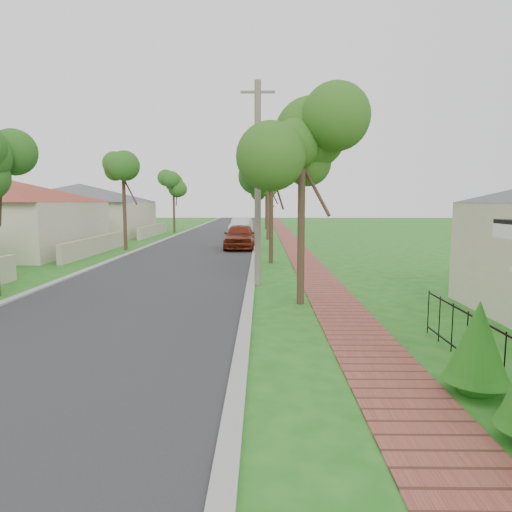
% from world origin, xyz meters
% --- Properties ---
extents(ground, '(160.00, 160.00, 0.00)m').
position_xyz_m(ground, '(0.00, 0.00, 0.00)').
color(ground, '#1F6718').
rests_on(ground, ground).
extents(road, '(7.00, 120.00, 0.02)m').
position_xyz_m(road, '(-3.00, 20.00, 0.00)').
color(road, '#28282B').
rests_on(road, ground).
extents(kerb_right, '(0.30, 120.00, 0.10)m').
position_xyz_m(kerb_right, '(0.65, 20.00, 0.00)').
color(kerb_right, '#9E9E99').
rests_on(kerb_right, ground).
extents(kerb_left, '(0.30, 120.00, 0.10)m').
position_xyz_m(kerb_left, '(-6.65, 20.00, 0.00)').
color(kerb_left, '#9E9E99').
rests_on(kerb_left, ground).
extents(sidewalk, '(1.50, 120.00, 0.03)m').
position_xyz_m(sidewalk, '(3.25, 20.00, 0.00)').
color(sidewalk, '#95503B').
rests_on(sidewalk, ground).
extents(street_trees, '(10.70, 37.65, 5.89)m').
position_xyz_m(street_trees, '(-2.87, 26.84, 4.54)').
color(street_trees, '#382619').
rests_on(street_trees, ground).
extents(far_house_grey, '(15.56, 15.56, 4.60)m').
position_xyz_m(far_house_grey, '(-14.97, 34.00, 2.34)').
color(far_house_grey, beige).
rests_on(far_house_grey, ground).
extents(parked_car_red, '(1.95, 4.74, 1.61)m').
position_xyz_m(parked_car_red, '(-0.36, 22.83, 0.80)').
color(parked_car_red, maroon).
rests_on(parked_car_red, ground).
extents(parked_car_white, '(2.08, 4.79, 1.53)m').
position_xyz_m(parked_car_white, '(-0.83, 34.90, 0.77)').
color(parked_car_white, silver).
rests_on(parked_car_white, ground).
extents(near_tree, '(2.25, 2.25, 5.79)m').
position_xyz_m(near_tree, '(2.20, 7.00, 4.61)').
color(near_tree, '#382619').
rests_on(near_tree, ground).
extents(utility_pole, '(1.20, 0.24, 7.20)m').
position_xyz_m(utility_pole, '(0.90, 10.00, 3.66)').
color(utility_pole, '#746A5B').
rests_on(utility_pole, ground).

